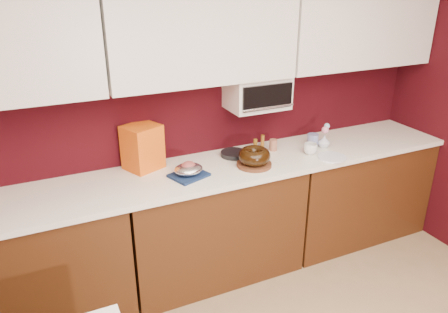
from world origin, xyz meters
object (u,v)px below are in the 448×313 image
coffee_mug (310,148)px  pandoro_box (143,147)px  blue_jar (313,140)px  foil_ham_nest (189,169)px  flower_vase (324,141)px  toaster_oven (257,92)px  bundt_cake (254,156)px

coffee_mug → pandoro_box: bearing=167.0°
coffee_mug → blue_jar: 0.17m
foil_ham_nest → coffee_mug: coffee_mug is taller
foil_ham_nest → flower_vase: (1.18, 0.05, 0.00)m
pandoro_box → foil_ham_nest: bearing=-71.9°
blue_jar → flower_vase: bearing=-36.7°
blue_jar → flower_vase: size_ratio=0.93×
toaster_oven → foil_ham_nest: size_ratio=2.23×
blue_jar → flower_vase: (0.07, -0.05, 0.00)m
toaster_oven → coffee_mug: (0.35, -0.24, -0.42)m
toaster_oven → bundt_cake: bearing=-120.4°
toaster_oven → pandoro_box: 0.95m
bundt_cake → pandoro_box: 0.80m
flower_vase → coffee_mug: bearing=-159.2°
flower_vase → pandoro_box: bearing=171.3°
toaster_oven → blue_jar: toaster_oven is taller
bundt_cake → blue_jar: bundt_cake is taller
pandoro_box → coffee_mug: size_ratio=3.12×
bundt_cake → blue_jar: 0.63m
toaster_oven → bundt_cake: 0.50m
bundt_cake → flower_vase: size_ratio=2.07×
foil_ham_nest → blue_jar: (1.11, 0.11, -0.00)m
foil_ham_nest → pandoro_box: pandoro_box is taller
blue_jar → coffee_mug: bearing=-131.5°
bundt_cake → coffee_mug: size_ratio=2.27×
toaster_oven → coffee_mug: 0.60m
bundt_cake → pandoro_box: size_ratio=0.73×
coffee_mug → toaster_oven: bearing=145.7°
coffee_mug → blue_jar: blue_jar is taller
toaster_oven → blue_jar: bearing=-14.3°
blue_jar → flower_vase: flower_vase is taller
bundt_cake → blue_jar: (0.61, 0.14, -0.03)m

